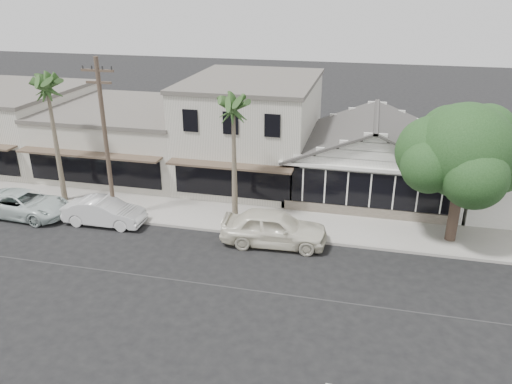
% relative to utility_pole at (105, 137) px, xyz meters
% --- Properties ---
extents(ground, '(140.00, 140.00, 0.00)m').
position_rel_utility_pole_xyz_m(ground, '(9.00, -5.20, -4.79)').
color(ground, black).
rests_on(ground, ground).
extents(sidewalk_north, '(90.00, 3.50, 0.15)m').
position_rel_utility_pole_xyz_m(sidewalk_north, '(1.00, 1.55, -4.71)').
color(sidewalk_north, '#9E9991').
rests_on(sidewalk_north, ground).
extents(corner_shop, '(10.40, 8.60, 5.10)m').
position_rel_utility_pole_xyz_m(corner_shop, '(14.00, 7.27, -2.17)').
color(corner_shop, white).
rests_on(corner_shop, ground).
extents(row_building_near, '(8.00, 10.00, 6.50)m').
position_rel_utility_pole_xyz_m(row_building_near, '(6.00, 8.30, -1.54)').
color(row_building_near, silver).
rests_on(row_building_near, ground).
extents(row_building_midnear, '(10.00, 10.00, 4.20)m').
position_rel_utility_pole_xyz_m(row_building_midnear, '(-3.00, 8.30, -2.69)').
color(row_building_midnear, beige).
rests_on(row_building_midnear, ground).
extents(row_building_midfar, '(11.00, 10.00, 5.00)m').
position_rel_utility_pole_xyz_m(row_building_midfar, '(-13.50, 8.30, -2.29)').
color(row_building_midfar, silver).
rests_on(row_building_midfar, ground).
extents(utility_pole, '(1.80, 0.24, 9.00)m').
position_rel_utility_pole_xyz_m(utility_pole, '(0.00, 0.00, 0.00)').
color(utility_pole, brown).
rests_on(utility_pole, ground).
extents(car_0, '(5.49, 2.46, 1.83)m').
position_rel_utility_pole_xyz_m(car_0, '(9.38, -0.83, -3.87)').
color(car_0, silver).
rests_on(car_0, ground).
extents(car_1, '(4.52, 1.64, 1.48)m').
position_rel_utility_pole_xyz_m(car_1, '(-0.18, -0.74, -4.05)').
color(car_1, silver).
rests_on(car_1, ground).
extents(car_2, '(5.39, 2.68, 1.47)m').
position_rel_utility_pole_xyz_m(car_2, '(-5.18, -0.82, -4.06)').
color(car_2, silver).
rests_on(car_2, ground).
extents(shade_tree, '(6.54, 5.92, 7.26)m').
position_rel_utility_pole_xyz_m(shade_tree, '(18.14, 1.68, -0.01)').
color(shade_tree, '#4F3B30').
rests_on(shade_tree, ground).
extents(palm_east, '(2.80, 2.80, 7.56)m').
position_rel_utility_pole_xyz_m(palm_east, '(6.81, 1.01, 1.70)').
color(palm_east, '#726651').
rests_on(palm_east, ground).
extents(palm_mid, '(2.78, 2.78, 8.09)m').
position_rel_utility_pole_xyz_m(palm_mid, '(-4.11, 1.46, 2.18)').
color(palm_mid, '#726651').
rests_on(palm_mid, ground).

